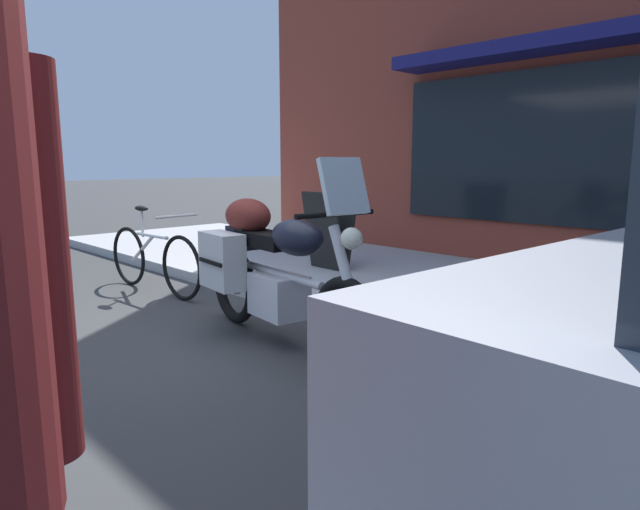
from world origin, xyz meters
TOP-DOWN VIEW (x-y plane):
  - ground_plane at (0.00, 0.00)m, footprint 80.00×80.00m
  - touring_motorcycle at (0.45, 0.35)m, footprint 2.18×0.64m
  - parked_bicycle at (-1.71, 0.49)m, footprint 1.71×0.48m
  - sandwich_board_sign at (-0.89, 2.34)m, footprint 0.55×0.41m

SIDE VIEW (x-z plane):
  - ground_plane at x=0.00m, z-range 0.00..0.00m
  - parked_bicycle at x=-1.71m, z-range -0.10..0.83m
  - sandwich_board_sign at x=-0.89m, z-range 0.12..1.04m
  - touring_motorcycle at x=0.45m, z-range -0.09..1.31m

